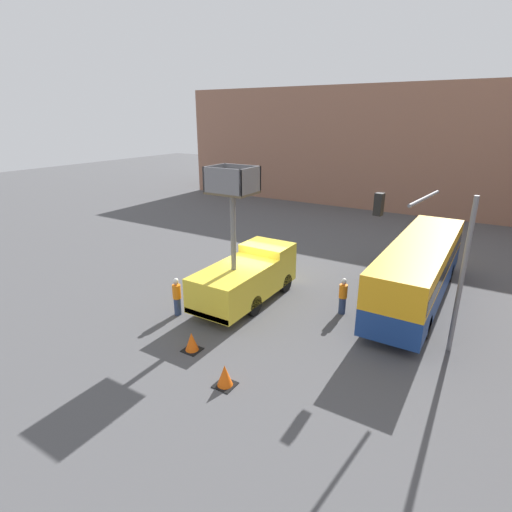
# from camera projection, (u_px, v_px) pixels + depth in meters

# --- Properties ---
(ground_plane) EXTENTS (120.00, 120.00, 0.00)m
(ground_plane) POSITION_uv_depth(u_px,v_px,m) (254.00, 295.00, 20.41)
(ground_plane) COLOR #4C4C4F
(building_backdrop_far) EXTENTS (44.00, 10.00, 11.43)m
(building_backdrop_far) POSITION_uv_depth(u_px,v_px,m) (397.00, 147.00, 40.51)
(building_backdrop_far) COLOR #936651
(building_backdrop_far) RESTS_ON ground_plane
(utility_truck) EXTENTS (2.43, 6.14, 6.66)m
(utility_truck) POSITION_uv_depth(u_px,v_px,m) (246.00, 274.00, 19.28)
(utility_truck) COLOR yellow
(utility_truck) RESTS_ON ground_plane
(city_bus) EXTENTS (2.48, 11.27, 3.03)m
(city_bus) POSITION_uv_depth(u_px,v_px,m) (419.00, 266.00, 19.27)
(city_bus) COLOR navy
(city_bus) RESTS_ON ground_plane
(traffic_light_pole) EXTENTS (3.64, 3.39, 6.09)m
(traffic_light_pole) POSITION_uv_depth(u_px,v_px,m) (431.00, 244.00, 14.97)
(traffic_light_pole) COLOR slate
(traffic_light_pole) RESTS_ON ground_plane
(road_worker_near_truck) EXTENTS (0.38, 0.38, 1.80)m
(road_worker_near_truck) POSITION_uv_depth(u_px,v_px,m) (177.00, 297.00, 18.12)
(road_worker_near_truck) COLOR navy
(road_worker_near_truck) RESTS_ON ground_plane
(road_worker_directing) EXTENTS (0.38, 0.38, 1.74)m
(road_worker_directing) POSITION_uv_depth(u_px,v_px,m) (343.00, 296.00, 18.25)
(road_worker_directing) COLOR navy
(road_worker_directing) RESTS_ON ground_plane
(traffic_cone_near_truck) EXTENTS (0.68, 0.68, 0.77)m
(traffic_cone_near_truck) POSITION_uv_depth(u_px,v_px,m) (192.00, 342.00, 15.47)
(traffic_cone_near_truck) COLOR black
(traffic_cone_near_truck) RESTS_ON ground_plane
(traffic_cone_mid_road) EXTENTS (0.69, 0.69, 0.79)m
(traffic_cone_mid_road) POSITION_uv_depth(u_px,v_px,m) (225.00, 376.00, 13.44)
(traffic_cone_mid_road) COLOR black
(traffic_cone_mid_road) RESTS_ON ground_plane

